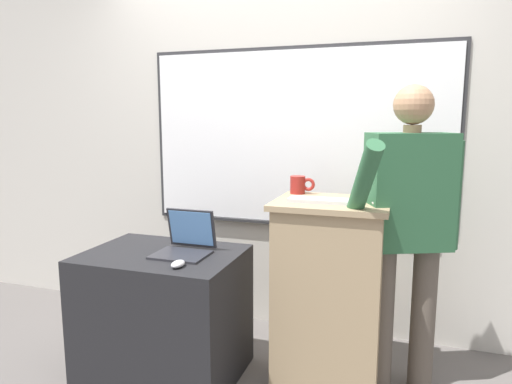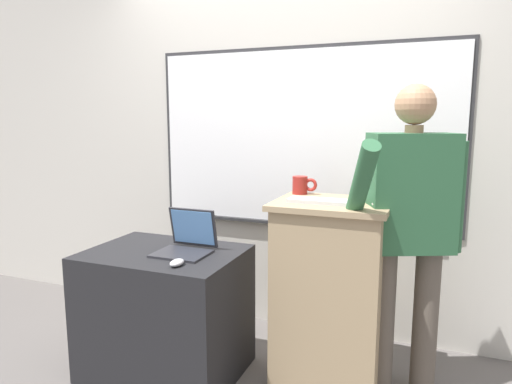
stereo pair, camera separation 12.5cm
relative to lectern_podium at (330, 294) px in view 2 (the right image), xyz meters
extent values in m
cube|color=beige|center=(-0.48, 0.69, 0.85)|extent=(6.40, 0.12, 2.75)
cube|color=#2D2D30|center=(-0.35, 0.62, 0.82)|extent=(2.09, 0.02, 1.21)
cube|color=white|center=(-0.35, 0.62, 0.82)|extent=(2.04, 0.02, 1.16)
cube|color=#2D2D30|center=(-0.35, 0.60, 0.23)|extent=(1.83, 0.04, 0.02)
cube|color=tan|center=(0.00, 0.00, -0.02)|extent=(0.56, 0.46, 1.01)
cube|color=tan|center=(0.00, 0.00, 0.50)|extent=(0.61, 0.50, 0.03)
cube|color=black|center=(-0.91, -0.23, -0.16)|extent=(0.87, 0.64, 0.73)
cylinder|color=brown|center=(0.28, 0.00, -0.12)|extent=(0.13, 0.13, 0.80)
cylinder|color=brown|center=(0.50, 0.10, -0.12)|extent=(0.13, 0.13, 0.80)
cube|color=#2D603D|center=(0.39, 0.05, 0.58)|extent=(0.48, 0.37, 0.60)
cylinder|color=tan|center=(0.39, 0.05, 0.90)|extent=(0.09, 0.09, 0.04)
sphere|color=tan|center=(0.39, 0.05, 1.02)|extent=(0.20, 0.20, 0.20)
cylinder|color=#2D603D|center=(0.17, -0.22, 0.62)|extent=(0.24, 0.42, 0.50)
cylinder|color=#2D603D|center=(0.61, 0.14, 0.56)|extent=(0.08, 0.08, 0.57)
cube|color=#28282D|center=(-0.78, -0.25, 0.21)|extent=(0.29, 0.23, 0.01)
cube|color=#28282D|center=(-0.78, -0.11, 0.33)|extent=(0.29, 0.06, 0.23)
cube|color=#598CCC|center=(-0.78, -0.12, 0.33)|extent=(0.26, 0.04, 0.20)
cube|color=silver|center=(-0.03, -0.06, 0.53)|extent=(0.38, 0.13, 0.02)
ellipsoid|color=#BCBCC1|center=(-0.70, -0.43, 0.23)|extent=(0.06, 0.10, 0.03)
ellipsoid|color=silver|center=(0.24, -0.06, 0.53)|extent=(0.06, 0.10, 0.03)
cylinder|color=maroon|center=(-0.23, 0.18, 0.57)|extent=(0.09, 0.09, 0.10)
torus|color=maroon|center=(-0.17, 0.18, 0.57)|extent=(0.08, 0.02, 0.08)
camera|label=1|loc=(0.37, -2.41, 0.95)|focal=32.00mm
camera|label=2|loc=(0.49, -2.37, 0.95)|focal=32.00mm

